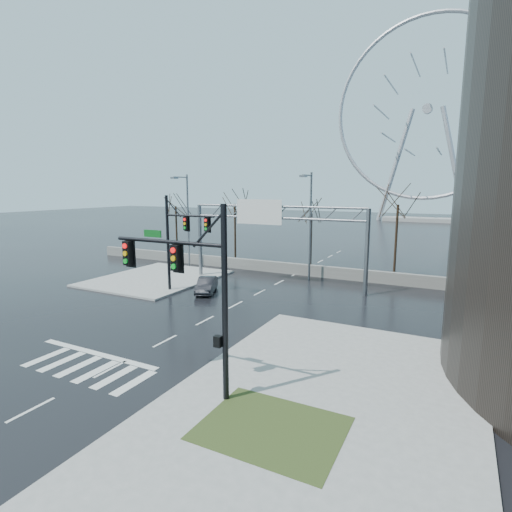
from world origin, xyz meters
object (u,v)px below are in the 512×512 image
Objects in this scene: signal_mast_near at (195,282)px; car at (206,285)px; signal_mast_far at (178,235)px; ferris_wheel at (427,117)px; sign_gantry at (271,227)px.

car is at bearing 122.90° from signal_mast_near.
signal_mast_far is at bearing 130.26° from signal_mast_near.
ferris_wheel is 13.21× the size of car.
sign_gantry is (5.49, 6.00, 0.35)m from signal_mast_far.
ferris_wheel is at bearing 90.08° from signal_mast_near.
signal_mast_near reaches higher than car.
ferris_wheel is (10.87, 86.04, 21.30)m from signal_mast_far.
signal_mast_far is 89.30m from ferris_wheel.
sign_gantry is at bearing 47.53° from signal_mast_far.
signal_mast_far is 2.08× the size of car.
sign_gantry is 82.91m from ferris_wheel.
signal_mast_far is (-11.01, 13.00, -0.04)m from signal_mast_near.
ferris_wheel reaches higher than sign_gantry.
signal_mast_near is at bearing -49.74° from signal_mast_far.
ferris_wheel reaches higher than signal_mast_near.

